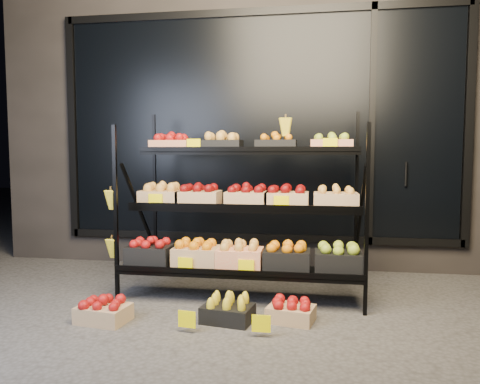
% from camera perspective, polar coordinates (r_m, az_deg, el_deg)
% --- Properties ---
extents(ground, '(24.00, 24.00, 0.00)m').
position_cam_1_polar(ground, '(3.77, -0.98, -14.83)').
color(ground, '#514F4C').
rests_on(ground, ground).
extents(building, '(6.00, 2.08, 3.50)m').
position_cam_1_polar(building, '(6.14, 3.34, 9.26)').
color(building, '#2D2826').
rests_on(building, ground).
extents(display_rack, '(2.18, 1.02, 1.71)m').
position_cam_1_polar(display_rack, '(4.18, 0.36, -1.82)').
color(display_rack, black).
rests_on(display_rack, ground).
extents(tag_floor_a, '(0.13, 0.01, 0.12)m').
position_cam_1_polar(tag_floor_a, '(3.44, -6.49, -15.78)').
color(tag_floor_a, '#EDDC00').
rests_on(tag_floor_a, ground).
extents(tag_floor_b, '(0.13, 0.01, 0.12)m').
position_cam_1_polar(tag_floor_b, '(3.34, 2.59, -16.37)').
color(tag_floor_b, '#EDDC00').
rests_on(tag_floor_b, ground).
extents(floor_crate_left, '(0.40, 0.32, 0.19)m').
position_cam_1_polar(floor_crate_left, '(3.76, -16.30, -13.67)').
color(floor_crate_left, tan).
rests_on(floor_crate_left, ground).
extents(floor_crate_midleft, '(0.41, 0.33, 0.19)m').
position_cam_1_polar(floor_crate_midleft, '(3.62, -1.50, -14.18)').
color(floor_crate_midleft, black).
rests_on(floor_crate_midleft, ground).
extents(floor_crate_midright, '(0.38, 0.31, 0.18)m').
position_cam_1_polar(floor_crate_midright, '(3.65, 6.24, -14.15)').
color(floor_crate_midright, tan).
rests_on(floor_crate_midright, ground).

